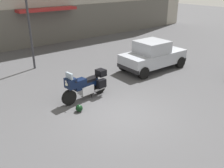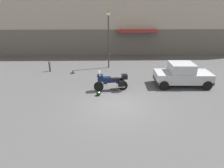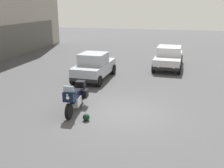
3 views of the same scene
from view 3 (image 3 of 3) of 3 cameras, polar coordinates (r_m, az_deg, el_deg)
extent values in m
plane|color=#424244|center=(11.01, 2.41, -6.36)|extent=(80.00, 80.00, 0.00)
cylinder|color=black|center=(10.44, -9.59, -6.04)|extent=(0.65, 0.19, 0.64)
cylinder|color=black|center=(11.87, -7.07, -3.03)|extent=(0.65, 0.19, 0.64)
cylinder|color=#B7B7BC|center=(10.30, -9.67, -3.80)|extent=(0.33, 0.10, 0.68)
cube|color=#B7B7BC|center=(11.15, -8.21, -3.89)|extent=(0.63, 0.45, 0.36)
cube|color=black|center=(11.06, -8.26, -2.73)|extent=(1.12, 0.37, 0.28)
cube|color=black|center=(10.74, -8.78, -2.36)|extent=(0.55, 0.38, 0.24)
cube|color=black|center=(11.20, -7.98, -1.71)|extent=(0.58, 0.35, 0.12)
cube|color=black|center=(10.33, -9.54, -2.72)|extent=(0.40, 0.47, 0.40)
cube|color=#8C9EAD|center=(10.19, -9.69, -1.21)|extent=(0.11, 0.41, 0.28)
sphere|color=#EAEACC|center=(10.17, -9.86, -3.06)|extent=(0.14, 0.14, 0.14)
cylinder|color=black|center=(10.37, -9.42, -2.06)|extent=(0.09, 0.62, 0.04)
cylinder|color=#B7B7BC|center=(11.67, -6.36, -3.47)|extent=(0.56, 0.14, 0.09)
cube|color=black|center=(11.60, -5.96, -2.12)|extent=(0.42, 0.23, 0.36)
cube|color=black|center=(11.76, -8.59, -1.95)|extent=(0.42, 0.23, 0.36)
cube|color=black|center=(11.76, -7.05, 0.01)|extent=(0.39, 0.43, 0.28)
cylinder|color=black|center=(11.33, -7.05, -4.96)|extent=(0.03, 0.13, 0.29)
sphere|color=black|center=(10.26, -5.77, -7.41)|extent=(0.28, 0.28, 0.28)
cube|color=#9EA3AD|center=(15.81, -3.92, 3.47)|extent=(3.85, 1.77, 0.68)
cube|color=#9EA3AD|center=(15.53, -4.16, 5.71)|extent=(1.65, 1.56, 0.64)
cube|color=#8C9EAD|center=(16.23, -3.23, 6.21)|extent=(0.11, 1.40, 0.54)
cube|color=#8C9EAD|center=(14.85, -5.17, 5.15)|extent=(0.11, 1.40, 0.51)
cube|color=black|center=(17.57, -1.83, 4.08)|extent=(0.18, 1.64, 0.20)
cube|color=black|center=(14.21, -6.46, 0.82)|extent=(0.18, 1.64, 0.20)
cylinder|color=black|center=(17.48, -4.67, 3.63)|extent=(0.65, 0.24, 0.64)
cylinder|color=black|center=(17.00, 0.26, 3.29)|extent=(0.65, 0.24, 0.64)
cylinder|color=black|center=(14.90, -8.63, 1.10)|extent=(0.65, 0.24, 0.64)
cylinder|color=black|center=(14.33, -2.95, 0.63)|extent=(0.65, 0.24, 0.64)
sphere|color=silver|center=(17.73, -3.17, 4.58)|extent=(0.14, 0.14, 0.14)
sphere|color=silver|center=(17.46, -0.37, 4.41)|extent=(0.14, 0.14, 0.14)
cube|color=silver|center=(19.19, 12.51, 5.47)|extent=(4.56, 1.91, 0.64)
cube|color=silver|center=(19.03, 12.62, 7.27)|extent=(1.95, 1.68, 0.60)
cube|color=#8C9EAD|center=(18.14, 12.41, 6.81)|extent=(0.11, 1.50, 0.51)
cube|color=#8C9EAD|center=(19.91, 12.81, 7.68)|extent=(0.11, 1.50, 0.48)
cube|color=black|center=(17.09, 11.90, 3.34)|extent=(0.18, 1.76, 0.20)
cube|color=black|center=(21.39, 12.92, 6.01)|extent=(0.18, 1.76, 0.20)
cylinder|color=black|center=(17.46, 14.74, 3.10)|extent=(0.65, 0.24, 0.64)
cylinder|color=black|center=(17.58, 9.27, 3.53)|extent=(0.65, 0.24, 0.64)
cylinder|color=black|center=(20.98, 15.12, 5.37)|extent=(0.65, 0.24, 0.64)
cylinder|color=black|center=(21.08, 10.54, 5.72)|extent=(0.65, 0.24, 0.64)
sphere|color=silver|center=(16.99, 13.54, 3.57)|extent=(0.14, 0.14, 0.14)
sphere|color=silver|center=(17.05, 10.29, 3.82)|extent=(0.14, 0.14, 0.14)
camera|label=1|loc=(6.00, 58.15, 12.55)|focal=39.50mm
camera|label=2|loc=(12.34, 57.35, 14.41)|focal=31.58mm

